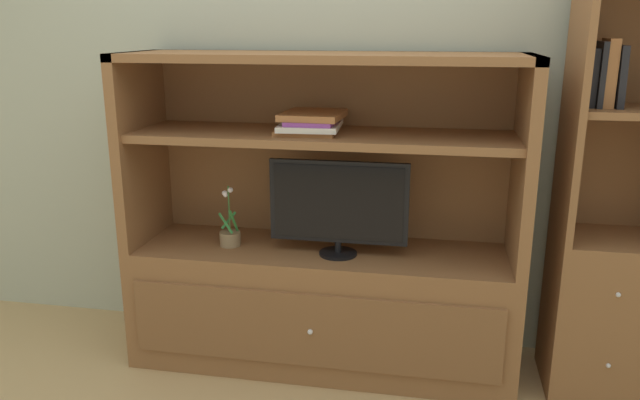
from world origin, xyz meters
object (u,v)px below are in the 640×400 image
(magazine_stack, at_px, (311,122))
(bookshelf_tall, at_px, (608,255))
(tv_monitor, at_px, (338,205))
(upright_book_row, at_px, (606,75))
(media_console, at_px, (322,270))
(potted_plant, at_px, (230,235))

(magazine_stack, distance_m, bookshelf_tall, 1.41)
(tv_monitor, distance_m, upright_book_row, 1.21)
(media_console, bearing_deg, upright_book_row, -0.36)
(tv_monitor, bearing_deg, magazine_stack, 152.46)
(media_console, height_order, magazine_stack, media_console)
(potted_plant, bearing_deg, tv_monitor, -3.21)
(media_console, distance_m, potted_plant, 0.47)
(bookshelf_tall, bearing_deg, upright_book_row, -174.61)
(potted_plant, height_order, magazine_stack, magazine_stack)
(tv_monitor, distance_m, magazine_stack, 0.39)
(bookshelf_tall, bearing_deg, magazine_stack, -179.90)
(bookshelf_tall, bearing_deg, tv_monitor, -176.40)
(upright_book_row, bearing_deg, tv_monitor, -176.57)
(media_console, bearing_deg, magazine_stack, -179.91)
(tv_monitor, bearing_deg, potted_plant, 176.79)
(tv_monitor, relative_size, bookshelf_tall, 0.33)
(tv_monitor, xyz_separation_m, magazine_stack, (-0.14, 0.07, 0.36))
(bookshelf_tall, bearing_deg, potted_plant, -178.51)
(media_console, relative_size, potted_plant, 6.15)
(media_console, distance_m, upright_book_row, 1.48)
(potted_plant, xyz_separation_m, bookshelf_tall, (1.69, 0.04, 0.00))
(potted_plant, xyz_separation_m, upright_book_row, (1.59, 0.03, 0.76))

